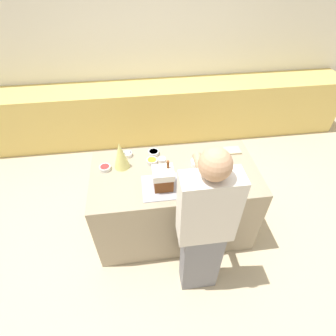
% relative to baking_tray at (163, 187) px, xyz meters
% --- Properties ---
extents(ground_plane, '(12.00, 12.00, 0.00)m').
position_rel_baking_tray_xyz_m(ground_plane, '(0.14, 0.19, -0.89)').
color(ground_plane, '#C6B28E').
extents(wall_back, '(8.00, 0.05, 2.60)m').
position_rel_baking_tray_xyz_m(wall_back, '(0.14, 2.41, 0.41)').
color(wall_back, white).
rests_on(wall_back, ground_plane).
extents(back_cabinet_block, '(6.00, 0.60, 0.89)m').
position_rel_baking_tray_xyz_m(back_cabinet_block, '(0.14, 2.08, -0.44)').
color(back_cabinet_block, '#DBBC60').
rests_on(back_cabinet_block, ground_plane).
extents(kitchen_island, '(1.65, 0.85, 0.89)m').
position_rel_baking_tray_xyz_m(kitchen_island, '(0.14, 0.19, -0.45)').
color(kitchen_island, gray).
rests_on(kitchen_island, ground_plane).
extents(baking_tray, '(0.39, 0.34, 0.01)m').
position_rel_baking_tray_xyz_m(baking_tray, '(0.00, 0.00, 0.00)').
color(baking_tray, '#9E9EA8').
rests_on(baking_tray, kitchen_island).
extents(gingerbread_house, '(0.19, 0.17, 0.28)m').
position_rel_baking_tray_xyz_m(gingerbread_house, '(0.00, 0.00, 0.11)').
color(gingerbread_house, brown).
rests_on(gingerbread_house, baking_tray).
extents(decorative_tree, '(0.15, 0.15, 0.29)m').
position_rel_baking_tray_xyz_m(decorative_tree, '(-0.37, 0.34, 0.14)').
color(decorative_tree, '#DBD675').
rests_on(decorative_tree, kitchen_island).
extents(candy_bowl_far_left, '(0.10, 0.10, 0.04)m').
position_rel_baking_tray_xyz_m(candy_bowl_far_left, '(0.58, 0.38, 0.02)').
color(candy_bowl_far_left, silver).
rests_on(candy_bowl_far_left, kitchen_island).
extents(candy_bowl_near_tray_left, '(0.14, 0.14, 0.05)m').
position_rel_baking_tray_xyz_m(candy_bowl_near_tray_left, '(0.38, 0.27, 0.02)').
color(candy_bowl_near_tray_left, white).
rests_on(candy_bowl_near_tray_left, kitchen_island).
extents(candy_bowl_far_right, '(0.11, 0.11, 0.04)m').
position_rel_baking_tray_xyz_m(candy_bowl_far_right, '(-0.05, 0.49, 0.02)').
color(candy_bowl_far_right, white).
rests_on(candy_bowl_far_right, kitchen_island).
extents(candy_bowl_near_tray_right, '(0.09, 0.09, 0.04)m').
position_rel_baking_tray_xyz_m(candy_bowl_near_tray_right, '(-0.32, 0.50, 0.02)').
color(candy_bowl_near_tray_right, white).
rests_on(candy_bowl_near_tray_right, kitchen_island).
extents(candy_bowl_behind_tray, '(0.11, 0.11, 0.04)m').
position_rel_baking_tray_xyz_m(candy_bowl_behind_tray, '(-0.54, 0.31, 0.02)').
color(candy_bowl_behind_tray, silver).
rests_on(candy_bowl_behind_tray, kitchen_island).
extents(candy_bowl_front_corner, '(0.11, 0.11, 0.05)m').
position_rel_baking_tray_xyz_m(candy_bowl_front_corner, '(-0.07, 0.35, 0.02)').
color(candy_bowl_front_corner, silver).
rests_on(candy_bowl_front_corner, kitchen_island).
extents(cookbook, '(0.17, 0.12, 0.02)m').
position_rel_baking_tray_xyz_m(cookbook, '(0.79, 0.43, 0.01)').
color(cookbook, '#CCB78C').
rests_on(cookbook, kitchen_island).
extents(mug, '(0.07, 0.07, 0.10)m').
position_rel_baking_tray_xyz_m(mug, '(0.02, 0.29, 0.05)').
color(mug, white).
rests_on(mug, kitchen_island).
extents(person, '(0.44, 0.55, 1.67)m').
position_rel_baking_tray_xyz_m(person, '(0.28, -0.48, -0.02)').
color(person, slate).
rests_on(person, ground_plane).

